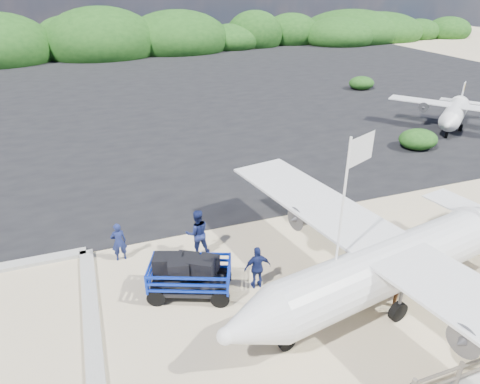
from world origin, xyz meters
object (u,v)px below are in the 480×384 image
object	(u,v)px
crew_a	(119,242)
aircraft_large	(256,98)
signboard	(405,295)
crew_b	(197,233)
crew_c	(258,267)
aircraft_small	(45,88)
flagpole	(329,319)
baggage_cart	(191,294)

from	to	relation	value
crew_a	aircraft_large	distance (m)	25.69
signboard	crew_b	size ratio (longest dim) A/B	0.90
signboard	crew_c	bearing A→B (deg)	130.88
aircraft_large	crew_b	bearing A→B (deg)	52.62
signboard	aircraft_small	size ratio (longest dim) A/B	0.23
crew_c	aircraft_large	bearing A→B (deg)	-108.54
signboard	crew_a	distance (m)	10.64
signboard	aircraft_large	world-z (taller)	aircraft_large
aircraft_large	flagpole	bearing A→B (deg)	62.74
signboard	crew_b	world-z (taller)	crew_b
flagpole	signboard	size ratio (longest dim) A/B	3.53
flagpole	crew_b	distance (m)	5.90
flagpole	crew_a	size ratio (longest dim) A/B	3.85
baggage_cart	crew_c	world-z (taller)	crew_c
baggage_cart	crew_c	distance (m)	2.49
baggage_cart	aircraft_small	size ratio (longest dim) A/B	0.39
aircraft_large	crew_a	bearing A→B (deg)	46.09
crew_c	aircraft_small	size ratio (longest dim) A/B	0.22
baggage_cart	flagpole	distance (m)	4.74
baggage_cart	crew_b	world-z (taller)	crew_b
flagpole	crew_c	xyz separation A→B (m)	(-1.57, 2.29, 0.82)
crew_c	baggage_cart	bearing A→B (deg)	-7.08
crew_a	aircraft_small	world-z (taller)	crew_a
crew_a	aircraft_large	world-z (taller)	aircraft_large
crew_b	aircraft_large	xyz separation A→B (m)	(11.37, 21.98, -0.97)
crew_a	aircraft_small	xyz separation A→B (m)	(-3.96, 32.22, -0.80)
baggage_cart	aircraft_large	world-z (taller)	aircraft_large
crew_b	aircraft_small	size ratio (longest dim) A/B	0.26
crew_c	aircraft_large	size ratio (longest dim) A/B	0.11
crew_a	aircraft_small	distance (m)	32.47
crew_b	aircraft_large	world-z (taller)	aircraft_large
signboard	crew_a	size ratio (longest dim) A/B	1.09
flagpole	aircraft_small	size ratio (longest dim) A/B	0.82
crew_a	aircraft_small	bearing A→B (deg)	-86.05
crew_a	crew_c	size ratio (longest dim) A/B	0.98
aircraft_small	flagpole	bearing A→B (deg)	66.65
crew_a	crew_b	world-z (taller)	crew_b
flagpole	aircraft_large	size ratio (longest dim) A/B	0.40
signboard	baggage_cart	bearing A→B (deg)	135.48
baggage_cart	flagpole	size ratio (longest dim) A/B	0.48
crew_b	signboard	bearing A→B (deg)	143.79
baggage_cart	crew_b	bearing A→B (deg)	90.78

